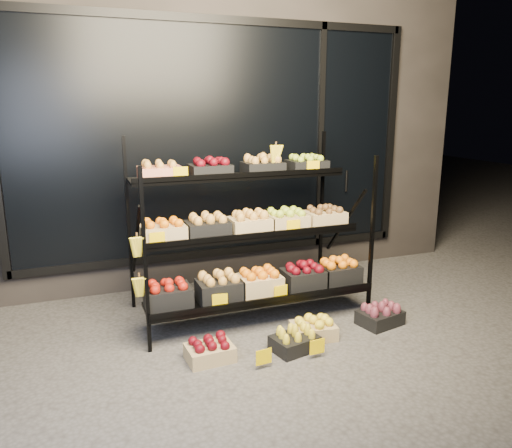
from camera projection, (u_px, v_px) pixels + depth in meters
name	position (u px, v px, depth m)	size (l,w,h in m)	color
ground	(276.00, 340.00, 4.21)	(24.00, 24.00, 0.00)	#514F4C
building	(195.00, 120.00, 6.15)	(6.00, 2.08, 3.50)	#2D2826
display_rack	(249.00, 233.00, 4.56)	(2.18, 1.02, 1.68)	black
tag_floor_a	(264.00, 362.00, 3.74)	(0.13, 0.01, 0.12)	#E5B900
tag_floor_b	(317.00, 351.00, 3.89)	(0.13, 0.01, 0.12)	#E5B900
floor_crate_left	(210.00, 350.00, 3.86)	(0.37, 0.28, 0.19)	tan
floor_crate_midleft	(295.00, 340.00, 4.02)	(0.40, 0.33, 0.19)	black
floor_crate_midright	(313.00, 328.00, 4.24)	(0.39, 0.31, 0.19)	tan
floor_crate_right	(380.00, 315.00, 4.49)	(0.42, 0.35, 0.19)	black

